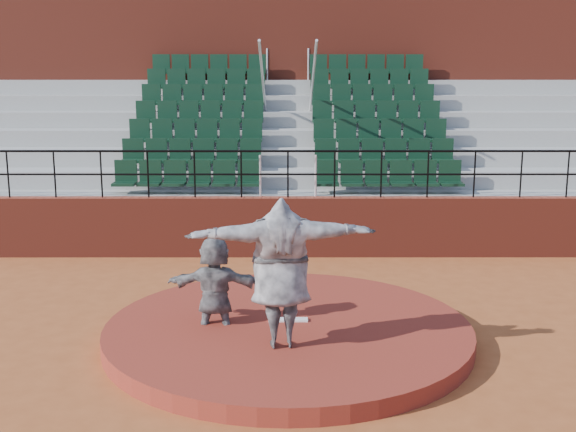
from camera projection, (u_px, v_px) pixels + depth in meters
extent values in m
plane|color=#A24F24|center=(288.00, 340.00, 10.90)|extent=(90.00, 90.00, 0.00)
cylinder|color=maroon|center=(288.00, 332.00, 10.87)|extent=(5.50, 5.50, 0.25)
cube|color=white|center=(288.00, 320.00, 10.99)|extent=(0.60, 0.15, 0.03)
cube|color=maroon|center=(288.00, 227.00, 15.66)|extent=(24.00, 0.30, 1.30)
cylinder|color=black|center=(288.00, 151.00, 15.33)|extent=(24.00, 0.05, 0.05)
cylinder|color=black|center=(288.00, 174.00, 15.43)|extent=(24.00, 0.04, 0.04)
cylinder|color=black|center=(8.00, 174.00, 15.43)|extent=(0.04, 0.04, 1.00)
cylinder|color=black|center=(55.00, 174.00, 15.43)|extent=(0.04, 0.04, 1.00)
cylinder|color=black|center=(101.00, 174.00, 15.43)|extent=(0.04, 0.04, 1.00)
cylinder|color=black|center=(148.00, 174.00, 15.43)|extent=(0.04, 0.04, 1.00)
cylinder|color=black|center=(195.00, 174.00, 15.43)|extent=(0.04, 0.04, 1.00)
cylinder|color=black|center=(241.00, 174.00, 15.43)|extent=(0.04, 0.04, 1.00)
cylinder|color=black|center=(288.00, 174.00, 15.43)|extent=(0.04, 0.04, 1.00)
cylinder|color=black|center=(335.00, 174.00, 15.44)|extent=(0.04, 0.04, 1.00)
cylinder|color=black|center=(381.00, 174.00, 15.44)|extent=(0.04, 0.04, 1.00)
cylinder|color=black|center=(428.00, 174.00, 15.44)|extent=(0.04, 0.04, 1.00)
cylinder|color=black|center=(474.00, 174.00, 15.44)|extent=(0.04, 0.04, 1.00)
cylinder|color=black|center=(521.00, 174.00, 15.44)|extent=(0.04, 0.04, 1.00)
cylinder|color=black|center=(568.00, 174.00, 15.44)|extent=(0.04, 0.04, 1.00)
cube|color=#999A94|center=(288.00, 221.00, 16.23)|extent=(24.00, 0.85, 1.30)
cube|color=black|center=(187.00, 177.00, 16.03)|extent=(3.30, 0.48, 0.72)
cube|color=black|center=(389.00, 177.00, 16.04)|extent=(3.30, 0.48, 0.72)
cube|color=#999A94|center=(288.00, 206.00, 17.02)|extent=(24.00, 0.85, 1.70)
cube|color=black|center=(191.00, 154.00, 16.79)|extent=(3.30, 0.48, 0.72)
cube|color=black|center=(384.00, 154.00, 16.79)|extent=(3.30, 0.48, 0.72)
cube|color=#999A94|center=(288.00, 191.00, 17.81)|extent=(24.00, 0.85, 2.10)
cube|color=black|center=(196.00, 134.00, 17.54)|extent=(3.30, 0.48, 0.72)
cube|color=black|center=(380.00, 134.00, 17.54)|extent=(3.30, 0.48, 0.72)
cube|color=#999A94|center=(288.00, 178.00, 18.61)|extent=(24.00, 0.85, 2.50)
cube|color=black|center=(199.00, 115.00, 18.29)|extent=(3.30, 0.48, 0.72)
cube|color=black|center=(376.00, 115.00, 18.30)|extent=(3.30, 0.48, 0.72)
cube|color=#999A94|center=(288.00, 166.00, 19.40)|extent=(24.00, 0.85, 2.90)
cube|color=black|center=(203.00, 98.00, 19.05)|extent=(3.30, 0.48, 0.72)
cube|color=black|center=(373.00, 98.00, 19.05)|extent=(3.30, 0.48, 0.72)
cube|color=#999A94|center=(288.00, 155.00, 20.19)|extent=(24.00, 0.85, 3.30)
cube|color=black|center=(206.00, 82.00, 19.80)|extent=(3.30, 0.48, 0.72)
cube|color=black|center=(370.00, 82.00, 19.80)|extent=(3.30, 0.48, 0.72)
cube|color=#999A94|center=(288.00, 145.00, 20.98)|extent=(24.00, 0.85, 3.70)
cube|color=black|center=(209.00, 67.00, 20.55)|extent=(3.30, 0.48, 0.72)
cube|color=black|center=(367.00, 67.00, 20.55)|extent=(3.30, 0.48, 0.72)
cylinder|color=silver|center=(264.00, 94.00, 18.18)|extent=(0.06, 5.97, 2.46)
cylinder|color=silver|center=(312.00, 94.00, 18.18)|extent=(0.06, 5.97, 2.46)
cube|color=maroon|center=(288.00, 84.00, 22.53)|extent=(24.00, 3.00, 7.10)
imported|color=black|center=(281.00, 273.00, 9.82)|extent=(2.62, 0.97, 2.08)
imported|color=black|center=(215.00, 288.00, 10.78)|extent=(1.50, 0.52, 1.60)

